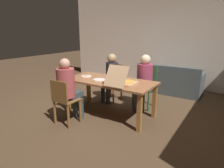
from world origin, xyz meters
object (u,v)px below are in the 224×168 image
object	(u,v)px
pizza_box_0	(123,81)
drinking_glass_0	(68,76)
plate_0	(99,80)
person_2	(144,77)
drinking_glass_1	(112,75)
person_1	(68,86)
couch	(170,82)
person_0	(111,73)
plate_1	(86,76)
chair_2	(146,84)
chair_0	(114,81)
chair_1	(64,101)
dining_table	(109,85)

from	to	relation	value
pizza_box_0	drinking_glass_0	xyz separation A→B (m)	(-1.21, -0.25, 0.01)
plate_0	person_2	bearing A→B (deg)	51.27
plate_0	drinking_glass_1	world-z (taller)	drinking_glass_1
person_1	pizza_box_0	size ratio (longest dim) A/B	1.99
person_1	couch	size ratio (longest dim) A/B	0.72
person_0	plate_1	distance (m)	0.74
person_0	chair_2	world-z (taller)	person_0
chair_2	person_2	xyz separation A→B (m)	(-0.00, -0.14, 0.20)
chair_0	drinking_glass_0	bearing A→B (deg)	-107.16
chair_0	plate_0	size ratio (longest dim) A/B	3.69
person_2	drinking_glass_0	bearing A→B (deg)	-139.60
person_1	chair_1	bearing A→B (deg)	-90.00
chair_2	drinking_glass_1	xyz separation A→B (m)	(-0.48, -0.73, 0.28)
couch	dining_table	bearing A→B (deg)	-104.94
plate_0	plate_1	xyz separation A→B (m)	(-0.43, 0.10, 0.00)
chair_1	chair_2	xyz separation A→B (m)	(0.90, 1.73, 0.07)
person_2	couch	world-z (taller)	person_2
couch	plate_0	bearing A→B (deg)	-108.83
pizza_box_0	couch	size ratio (longest dim) A/B	0.36
plate_0	chair_2	bearing A→B (deg)	55.67
chair_2	pizza_box_0	world-z (taller)	pizza_box_0
chair_0	drinking_glass_1	xyz separation A→B (m)	(0.41, -0.73, 0.33)
person_2	plate_1	xyz separation A→B (m)	(-1.08, -0.72, 0.02)
pizza_box_0	plate_1	world-z (taller)	pizza_box_0
person_0	person_1	distance (m)	1.46
chair_1	couch	distance (m)	3.28
chair_1	person_1	distance (m)	0.30
dining_table	plate_0	size ratio (longest dim) A/B	7.69
plate_0	couch	distance (m)	2.51
chair_0	dining_table	bearing A→B (deg)	-62.84
person_1	plate_1	size ratio (longest dim) A/B	5.53
person_2	chair_1	bearing A→B (deg)	-119.50
chair_2	plate_0	distance (m)	1.18
chair_0	person_1	size ratio (longest dim) A/B	0.72
person_0	drinking_glass_0	size ratio (longest dim) A/B	9.34
chair_2	plate_1	xyz separation A→B (m)	(-1.08, -0.86, 0.22)
drinking_glass_0	pizza_box_0	bearing A→B (deg)	11.80
dining_table	person_0	world-z (taller)	person_0
plate_1	couch	bearing A→B (deg)	61.32
drinking_glass_1	drinking_glass_0	bearing A→B (deg)	-147.85
person_1	chair_2	bearing A→B (deg)	60.83
plate_1	couch	world-z (taller)	couch
person_1	drinking_glass_0	size ratio (longest dim) A/B	9.85
plate_1	chair_2	bearing A→B (deg)	38.46
person_0	couch	bearing A→B (deg)	55.71
chair_1	plate_0	bearing A→B (deg)	72.44
dining_table	person_0	xyz separation A→B (m)	(-0.44, 0.72, 0.06)
person_0	person_1	size ratio (longest dim) A/B	0.95
chair_2	plate_0	size ratio (longest dim) A/B	3.93
chair_0	plate_1	xyz separation A→B (m)	(-0.18, -0.86, 0.27)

